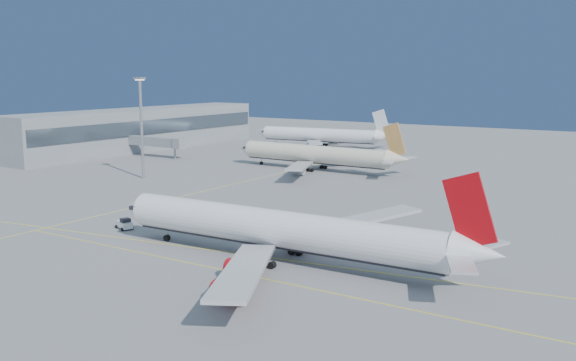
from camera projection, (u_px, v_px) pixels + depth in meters
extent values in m
plane|color=slate|center=(262.00, 245.00, 104.97)|extent=(500.00, 500.00, 0.00)
cube|color=gray|center=(140.00, 129.00, 235.79)|extent=(18.00, 110.00, 15.00)
cube|color=#3F4C59|center=(158.00, 126.00, 230.61)|extent=(0.40, 107.80, 5.00)
cube|color=gray|center=(155.00, 142.00, 214.68)|extent=(22.00, 3.00, 3.00)
cylinder|color=gray|center=(175.00, 151.00, 210.28)|extent=(0.70, 0.70, 5.20)
cube|color=gray|center=(179.00, 144.00, 208.77)|extent=(3.20, 3.60, 3.40)
cube|color=yellow|center=(234.00, 272.00, 90.70)|extent=(90.00, 0.18, 0.02)
cube|color=yellow|center=(240.00, 254.00, 100.01)|extent=(118.86, 16.88, 0.02)
cube|color=yellow|center=(197.00, 193.00, 151.26)|extent=(0.18, 140.00, 0.02)
cylinder|color=white|center=(277.00, 228.00, 95.75)|extent=(53.44, 7.23, 5.52)
cone|color=white|center=(136.00, 208.00, 110.41)|extent=(4.46, 5.65, 5.52)
cone|color=white|center=(479.00, 253.00, 80.37)|extent=(6.83, 5.46, 5.24)
cube|color=black|center=(143.00, 206.00, 109.39)|extent=(1.69, 5.29, 0.67)
cube|color=#B7B7BC|center=(244.00, 270.00, 80.49)|extent=(17.22, 26.69, 0.52)
cube|color=#B7B7BC|center=(351.00, 222.00, 106.58)|extent=(15.77, 27.19, 0.52)
cube|color=#AC070D|center=(470.00, 211.00, 80.21)|extent=(7.33, 0.66, 10.07)
cylinder|color=gray|center=(167.00, 232.00, 107.44)|extent=(0.23, 0.23, 2.19)
cylinder|color=black|center=(167.00, 238.00, 107.62)|extent=(1.07, 0.70, 1.05)
cylinder|color=gray|center=(268.00, 257.00, 92.52)|extent=(0.30, 0.30, 2.19)
cylinder|color=black|center=(268.00, 264.00, 92.70)|extent=(1.07, 0.89, 1.05)
cylinder|color=gray|center=(296.00, 245.00, 99.11)|extent=(0.30, 0.30, 2.19)
cylinder|color=black|center=(296.00, 252.00, 99.29)|extent=(1.07, 0.89, 1.05)
cylinder|color=#AC070D|center=(242.00, 269.00, 86.94)|extent=(4.64, 2.52, 2.38)
cylinder|color=#AC070D|center=(230.00, 291.00, 77.90)|extent=(4.64, 2.52, 2.38)
cylinder|color=#AC070D|center=(316.00, 236.00, 104.65)|extent=(4.64, 2.52, 2.38)
cylinder|color=#AC070D|center=(360.00, 228.00, 109.58)|extent=(4.64, 2.52, 2.38)
cylinder|color=beige|center=(314.00, 154.00, 185.97)|extent=(46.94, 6.34, 5.13)
cone|color=beige|center=(245.00, 148.00, 200.14)|extent=(4.18, 5.24, 5.13)
cone|color=beige|center=(398.00, 159.00, 171.05)|extent=(6.43, 5.04, 4.88)
cube|color=black|center=(250.00, 147.00, 199.10)|extent=(1.57, 4.91, 0.63)
cube|color=#B7B7BC|center=(300.00, 166.00, 172.27)|extent=(14.68, 24.87, 0.50)
cube|color=#B7B7BC|center=(351.00, 155.00, 195.28)|extent=(15.75, 24.51, 0.50)
cube|color=#CB8A4B|center=(394.00, 140.00, 170.97)|extent=(6.93, 0.58, 9.53)
cylinder|color=gray|center=(261.00, 160.00, 197.20)|extent=(0.22, 0.22, 2.07)
cylinder|color=black|center=(261.00, 163.00, 197.37)|extent=(1.01, 0.66, 0.99)
cylinder|color=gray|center=(310.00, 166.00, 183.01)|extent=(0.29, 0.29, 2.07)
cylinder|color=black|center=(310.00, 170.00, 183.18)|extent=(1.01, 0.84, 0.99)
cylinder|color=gray|center=(323.00, 164.00, 188.94)|extent=(0.29, 0.29, 2.07)
cylinder|color=black|center=(323.00, 167.00, 189.11)|extent=(1.01, 0.84, 0.99)
cylinder|color=#B7B7BC|center=(297.00, 170.00, 176.04)|extent=(4.38, 2.36, 2.25)
cylinder|color=#B7B7BC|center=(339.00, 161.00, 194.95)|extent=(4.38, 2.36, 2.25)
cylinder|color=white|center=(319.00, 135.00, 244.44)|extent=(45.68, 10.49, 5.08)
cone|color=white|center=(262.00, 132.00, 255.15)|extent=(4.67, 5.54, 5.08)
cone|color=white|center=(384.00, 136.00, 233.12)|extent=(6.89, 5.56, 4.83)
cube|color=black|center=(266.00, 131.00, 254.32)|extent=(2.02, 4.97, 0.64)
cube|color=#B7B7BC|center=(314.00, 142.00, 230.66)|extent=(17.24, 23.13, 0.50)
cube|color=#B7B7BC|center=(342.00, 136.00, 255.07)|extent=(12.45, 24.70, 0.50)
cube|color=silver|center=(381.00, 122.00, 232.88)|extent=(6.98, 1.24, 9.61)
cylinder|color=gray|center=(276.00, 141.00, 253.03)|extent=(0.22, 0.22, 2.09)
cylinder|color=black|center=(276.00, 143.00, 253.20)|extent=(1.07, 0.75, 1.00)
cylinder|color=gray|center=(317.00, 144.00, 241.34)|extent=(0.29, 0.29, 2.09)
cylinder|color=black|center=(317.00, 147.00, 241.51)|extent=(1.09, 0.93, 1.00)
cylinder|color=gray|center=(325.00, 142.00, 247.77)|extent=(0.29, 0.29, 2.09)
cylinder|color=black|center=(325.00, 145.00, 247.95)|extent=(1.09, 0.93, 1.00)
cylinder|color=#B7B7BC|center=(311.00, 146.00, 234.22)|extent=(4.60, 2.78, 2.27)
cylinder|color=#B7B7BC|center=(334.00, 140.00, 254.29)|extent=(4.60, 2.78, 2.27)
cube|color=white|center=(124.00, 224.00, 115.90)|extent=(4.07, 2.97, 1.10)
cube|color=black|center=(125.00, 221.00, 115.33)|extent=(1.91, 1.96, 0.82)
cylinder|color=black|center=(117.00, 227.00, 116.42)|extent=(0.71, 0.52, 0.64)
cylinder|color=black|center=(127.00, 225.00, 117.56)|extent=(0.71, 0.52, 0.64)
cylinder|color=black|center=(122.00, 229.00, 114.40)|extent=(0.71, 0.52, 0.64)
cylinder|color=black|center=(132.00, 228.00, 115.54)|extent=(0.71, 0.52, 0.64)
cylinder|color=gray|center=(142.00, 129.00, 169.75)|extent=(0.74, 0.74, 26.33)
cube|color=gray|center=(140.00, 78.00, 167.54)|extent=(2.32, 2.32, 0.53)
cube|color=white|center=(140.00, 80.00, 167.61)|extent=(1.68, 1.68, 0.26)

